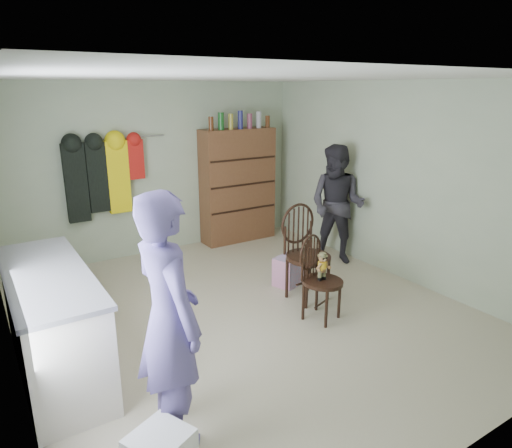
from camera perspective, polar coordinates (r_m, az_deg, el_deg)
ground_plane at (r=5.15m, az=-1.16°, el=-11.16°), size 5.00×5.00×0.00m
room_walls at (r=5.09m, az=-4.43°, el=7.26°), size 5.00×5.00×5.00m
counter at (r=4.36m, az=-24.03°, el=-11.19°), size 0.64×1.86×0.94m
chair_front at (r=4.91m, az=7.86°, el=-6.15°), size 0.52×0.52×0.92m
chair_far at (r=5.33m, az=6.10°, el=-3.16°), size 0.53×0.53×1.13m
striped_bag at (r=5.81m, az=4.08°, el=-5.86°), size 0.42×0.37×0.37m
person_left at (r=3.20m, az=-10.85°, el=-11.68°), size 0.48×0.69×1.80m
person_right at (r=6.49m, az=10.09°, el=2.40°), size 0.92×1.00×1.67m
dresser at (r=7.32m, az=-2.29°, el=4.90°), size 1.20×0.39×2.08m
coat_rack at (r=6.56m, az=-18.62°, el=5.66°), size 1.42×0.12×1.09m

